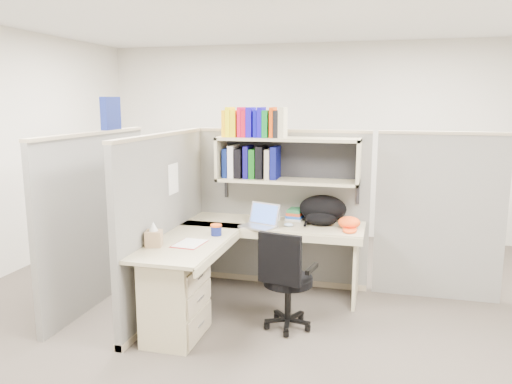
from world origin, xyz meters
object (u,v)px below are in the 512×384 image
(backpack, at_px, (322,210))
(snack_canister, at_px, (216,230))
(laptop, at_px, (258,216))
(desk, at_px, (205,277))
(task_chair, at_px, (286,295))

(backpack, distance_m, snack_canister, 1.09)
(snack_canister, bearing_deg, laptop, 51.04)
(laptop, distance_m, backpack, 0.64)
(desk, xyz_separation_m, backpack, (0.86, 0.96, 0.43))
(task_chair, bearing_deg, laptop, 125.02)
(snack_canister, bearing_deg, desk, -91.05)
(backpack, height_order, snack_canister, backpack)
(backpack, bearing_deg, snack_canister, -128.18)
(desk, bearing_deg, backpack, 48.07)
(laptop, height_order, backpack, backpack)
(snack_canister, distance_m, task_chair, 0.85)
(backpack, relative_size, task_chair, 0.53)
(backpack, bearing_deg, laptop, -137.41)
(desk, distance_m, backpack, 1.36)
(desk, height_order, laptop, laptop)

